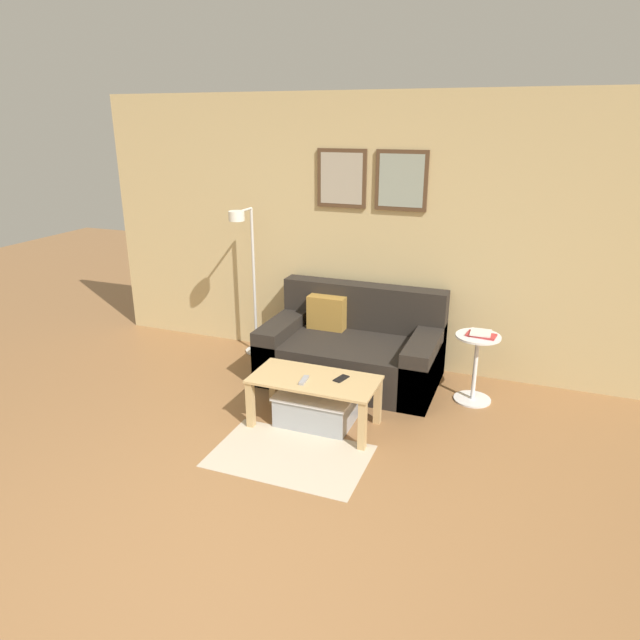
{
  "coord_description": "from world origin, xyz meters",
  "views": [
    {
      "loc": [
        1.52,
        -2.06,
        2.3
      ],
      "look_at": [
        0.04,
        1.79,
        0.85
      ],
      "focal_mm": 32.0,
      "sensor_mm": 36.0,
      "label": 1
    }
  ],
  "objects_px": {
    "coffee_table": "(314,387)",
    "floor_lamp": "(247,269)",
    "side_table": "(476,362)",
    "remote_control": "(304,380)",
    "couch": "(352,350)",
    "cell_phone": "(341,378)",
    "book_stack": "(481,334)",
    "storage_bin": "(316,407)"
  },
  "relations": [
    {
      "from": "floor_lamp",
      "to": "side_table",
      "type": "bearing_deg",
      "value": -4.42
    },
    {
      "from": "couch",
      "to": "book_stack",
      "type": "relative_size",
      "value": 6.34
    },
    {
      "from": "coffee_table",
      "to": "storage_bin",
      "type": "xyz_separation_m",
      "value": [
        -0.0,
        0.04,
        -0.2
      ]
    },
    {
      "from": "coffee_table",
      "to": "floor_lamp",
      "type": "distance_m",
      "value": 1.66
    },
    {
      "from": "couch",
      "to": "side_table",
      "type": "bearing_deg",
      "value": -3.38
    },
    {
      "from": "storage_bin",
      "to": "cell_phone",
      "type": "bearing_deg",
      "value": 5.37
    },
    {
      "from": "coffee_table",
      "to": "side_table",
      "type": "height_order",
      "value": "side_table"
    },
    {
      "from": "coffee_table",
      "to": "remote_control",
      "type": "height_order",
      "value": "remote_control"
    },
    {
      "from": "remote_control",
      "to": "storage_bin",
      "type": "bearing_deg",
      "value": 62.09
    },
    {
      "from": "couch",
      "to": "remote_control",
      "type": "height_order",
      "value": "couch"
    },
    {
      "from": "couch",
      "to": "side_table",
      "type": "height_order",
      "value": "couch"
    },
    {
      "from": "floor_lamp",
      "to": "remote_control",
      "type": "xyz_separation_m",
      "value": [
        1.07,
        -1.14,
        -0.51
      ]
    },
    {
      "from": "side_table",
      "to": "book_stack",
      "type": "distance_m",
      "value": 0.26
    },
    {
      "from": "couch",
      "to": "remote_control",
      "type": "bearing_deg",
      "value": -93.31
    },
    {
      "from": "couch",
      "to": "floor_lamp",
      "type": "distance_m",
      "value": 1.31
    },
    {
      "from": "book_stack",
      "to": "cell_phone",
      "type": "distance_m",
      "value": 1.27
    },
    {
      "from": "coffee_table",
      "to": "floor_lamp",
      "type": "height_order",
      "value": "floor_lamp"
    },
    {
      "from": "side_table",
      "to": "coffee_table",
      "type": "bearing_deg",
      "value": -141.85
    },
    {
      "from": "side_table",
      "to": "book_stack",
      "type": "height_order",
      "value": "book_stack"
    },
    {
      "from": "side_table",
      "to": "remote_control",
      "type": "xyz_separation_m",
      "value": [
        -1.18,
        -0.96,
        0.05
      ]
    },
    {
      "from": "floor_lamp",
      "to": "remote_control",
      "type": "distance_m",
      "value": 1.64
    },
    {
      "from": "book_stack",
      "to": "remote_control",
      "type": "bearing_deg",
      "value": -141.27
    },
    {
      "from": "book_stack",
      "to": "cell_phone",
      "type": "relative_size",
      "value": 1.79
    },
    {
      "from": "storage_bin",
      "to": "coffee_table",
      "type": "bearing_deg",
      "value": -85.2
    },
    {
      "from": "couch",
      "to": "remote_control",
      "type": "xyz_separation_m",
      "value": [
        -0.06,
        -1.03,
        0.14
      ]
    },
    {
      "from": "couch",
      "to": "cell_phone",
      "type": "bearing_deg",
      "value": -77.63
    },
    {
      "from": "remote_control",
      "to": "cell_phone",
      "type": "distance_m",
      "value": 0.29
    },
    {
      "from": "book_stack",
      "to": "couch",
      "type": "bearing_deg",
      "value": 176.7
    },
    {
      "from": "storage_bin",
      "to": "side_table",
      "type": "distance_m",
      "value": 1.43
    },
    {
      "from": "remote_control",
      "to": "side_table",
      "type": "bearing_deg",
      "value": 33.91
    },
    {
      "from": "book_stack",
      "to": "remote_control",
      "type": "xyz_separation_m",
      "value": [
        -1.2,
        -0.96,
        -0.2
      ]
    },
    {
      "from": "couch",
      "to": "side_table",
      "type": "distance_m",
      "value": 1.13
    },
    {
      "from": "cell_phone",
      "to": "remote_control",
      "type": "bearing_deg",
      "value": -134.85
    },
    {
      "from": "floor_lamp",
      "to": "side_table",
      "type": "distance_m",
      "value": 2.33
    },
    {
      "from": "couch",
      "to": "coffee_table",
      "type": "bearing_deg",
      "value": -90.26
    },
    {
      "from": "couch",
      "to": "floor_lamp",
      "type": "bearing_deg",
      "value": 174.56
    },
    {
      "from": "side_table",
      "to": "cell_phone",
      "type": "height_order",
      "value": "side_table"
    },
    {
      "from": "couch",
      "to": "remote_control",
      "type": "distance_m",
      "value": 1.04
    },
    {
      "from": "floor_lamp",
      "to": "side_table",
      "type": "height_order",
      "value": "floor_lamp"
    },
    {
      "from": "side_table",
      "to": "remote_control",
      "type": "distance_m",
      "value": 1.52
    },
    {
      "from": "couch",
      "to": "book_stack",
      "type": "bearing_deg",
      "value": -3.3
    },
    {
      "from": "storage_bin",
      "to": "cell_phone",
      "type": "distance_m",
      "value": 0.35
    }
  ]
}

